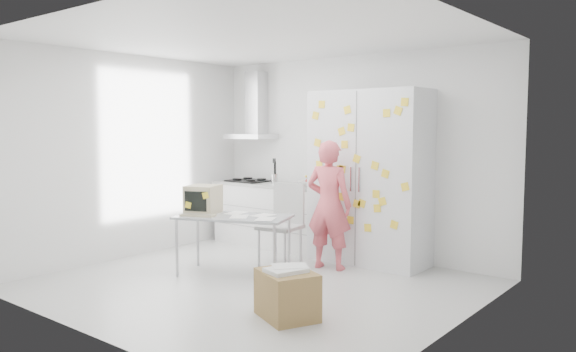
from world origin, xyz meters
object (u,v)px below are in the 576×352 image
Objects in this scene: desk at (214,207)px; cardboard_box at (287,294)px; person at (329,205)px; chair at (283,219)px.

cardboard_box is at bearing -44.23° from desk.
chair is (-0.54, -0.22, -0.21)m from person.
chair reaches higher than cardboard_box.
person is at bearing 112.90° from cardboard_box.
desk is (-0.96, -1.01, -0.00)m from person.
person is 0.62m from chair.
desk reaches higher than cardboard_box.
desk is at bearing 157.15° from cardboard_box.
chair is at bearing 130.10° from cardboard_box.
cardboard_box is (1.27, -1.50, -0.36)m from chair.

